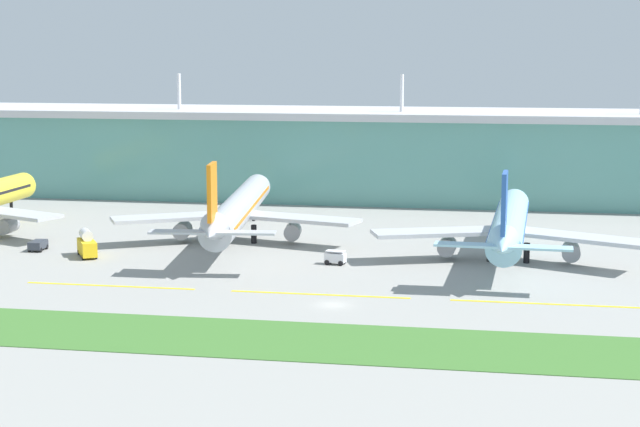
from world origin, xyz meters
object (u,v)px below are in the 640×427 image
Objects in this scene: airliner_near_middle at (238,209)px; baggage_cart at (335,257)px; airliner_far_middle at (509,225)px; fuel_truck at (87,244)px; pushback_tug at (38,245)px.

airliner_near_middle is 18.55× the size of baggage_cart.
airliner_near_middle reaches higher than baggage_cart.
airliner_far_middle is 31.58m from baggage_cart.
fuel_truck is at bearing -172.71° from airliner_far_middle.
fuel_truck is 45.63m from baggage_cart.
airliner_far_middle is at bearing 7.29° from fuel_truck.
airliner_far_middle reaches higher than fuel_truck.
airliner_far_middle is (52.05, -9.48, -0.01)m from airliner_near_middle.
airliner_far_middle is 76.26m from fuel_truck.
airliner_near_middle is at bearing 140.61° from baggage_cart.
pushback_tug is (-86.80, -5.93, -5.34)m from airliner_far_middle.
fuel_truck is 1.65× the size of pushback_tug.
fuel_truck is 11.93m from pushback_tug.
airliner_far_middle reaches higher than pushback_tug.
fuel_truck is at bearing -18.34° from pushback_tug.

